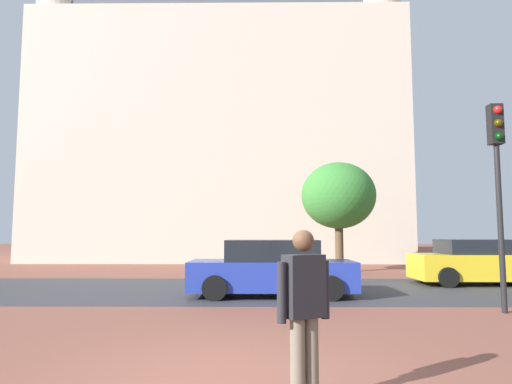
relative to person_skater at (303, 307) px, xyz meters
The scene contains 8 objects.
ground_plane 10.80m from the person_skater, 94.48° to the left, with size 120.00×120.00×0.00m, color brown.
street_asphalt_strip 9.34m from the person_skater, 95.19° to the left, with size 120.00×6.54×0.00m, color #38383D.
landmark_building 29.26m from the person_skater, 95.77° to the left, with size 23.05×15.22×30.13m.
person_skater is the anchor object (origin of this frame).
car_blue 7.81m from the person_skater, 90.91° to the left, with size 4.47×2.02×1.53m.
car_yellow 12.72m from the person_skater, 57.16° to the left, with size 4.28×2.08×1.50m.
traffic_light_pole 7.44m from the person_skater, 47.42° to the left, with size 0.28×0.34×4.57m.
tree_curb_far 15.85m from the person_skater, 78.77° to the left, with size 3.30×3.30×4.89m.
Camera 1 is at (0.42, -5.28, 1.69)m, focal length 31.31 mm.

